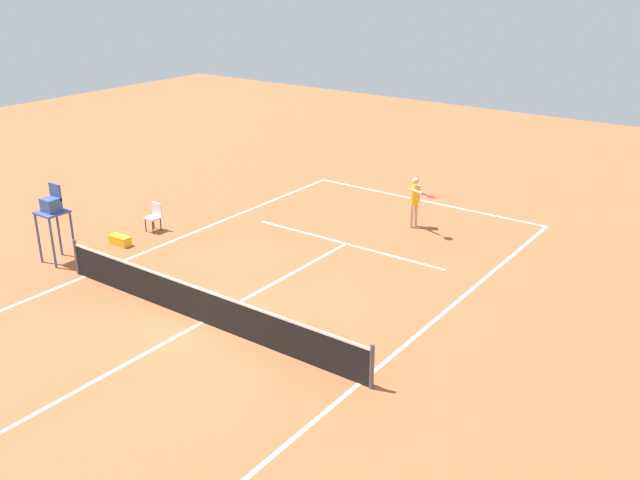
{
  "coord_description": "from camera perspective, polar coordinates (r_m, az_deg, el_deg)",
  "views": [
    {
      "loc": [
        -11.59,
        10.97,
        8.5
      ],
      "look_at": [
        -0.3,
        -4.66,
        0.8
      ],
      "focal_mm": 39.39,
      "sensor_mm": 36.0,
      "label": 1
    }
  ],
  "objects": [
    {
      "name": "ground_plane",
      "position": [
        18.08,
        -9.52,
        -6.6
      ],
      "size": [
        60.0,
        60.0,
        0.0
      ],
      "primitive_type": "plane",
      "color": "#AD5933"
    },
    {
      "name": "court_lines",
      "position": [
        18.08,
        -9.52,
        -6.59
      ],
      "size": [
        9.54,
        23.78,
        0.01
      ],
      "color": "white",
      "rests_on": "ground"
    },
    {
      "name": "tennis_net",
      "position": [
        17.86,
        -9.62,
        -5.2
      ],
      "size": [
        10.14,
        0.1,
        1.07
      ],
      "color": "#4C4C51",
      "rests_on": "ground"
    },
    {
      "name": "player_serving",
      "position": [
        23.89,
        7.76,
        3.38
      ],
      "size": [
        1.21,
        0.9,
        1.75
      ],
      "rotation": [
        0.0,
        0.0,
        1.23
      ],
      "color": "#D8A884",
      "rests_on": "ground"
    },
    {
      "name": "tennis_ball",
      "position": [
        22.29,
        3.6,
        -0.6
      ],
      "size": [
        0.07,
        0.07,
        0.07
      ],
      "primitive_type": "sphere",
      "color": "#CCE033",
      "rests_on": "ground"
    },
    {
      "name": "umpire_chair",
      "position": [
        22.21,
        -20.91,
        2.21
      ],
      "size": [
        0.8,
        0.8,
        2.41
      ],
      "color": "#38518C",
      "rests_on": "ground"
    },
    {
      "name": "courtside_chair_mid",
      "position": [
        24.19,
        -13.33,
        1.93
      ],
      "size": [
        0.44,
        0.46,
        0.95
      ],
      "color": "#262626",
      "rests_on": "ground"
    },
    {
      "name": "equipment_bag",
      "position": [
        23.39,
        -15.94,
        -0.02
      ],
      "size": [
        0.76,
        0.32,
        0.3
      ],
      "primitive_type": "cube",
      "color": "yellow",
      "rests_on": "ground"
    }
  ]
}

